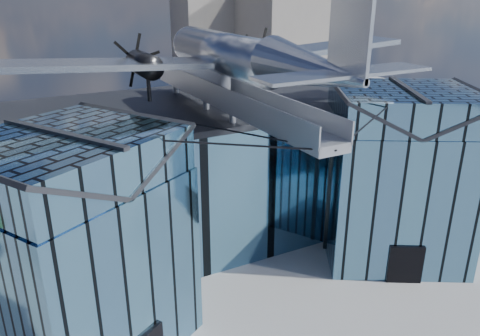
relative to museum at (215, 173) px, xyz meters
name	(u,v)px	position (x,y,z in m)	size (l,w,h in m)	color
ground_plane	(254,282)	(0.00, -5.82, -5.54)	(120.00, 120.00, 0.00)	gray
museum	(215,173)	(0.00, 0.00, 0.00)	(32.88, 24.50, 17.60)	teal
bg_towers	(96,44)	(1.45, 44.67, 4.47)	(77.00, 24.50, 26.00)	gray
tree_side_e	(457,153)	(22.85, -2.13, -1.63)	(4.68, 4.68, 5.78)	#362315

